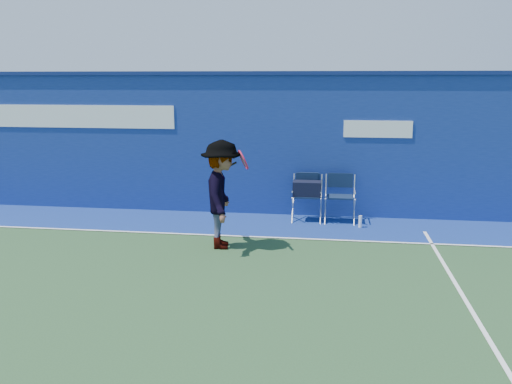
# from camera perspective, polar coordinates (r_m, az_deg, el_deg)

# --- Properties ---
(ground) EXTENTS (80.00, 80.00, 0.00)m
(ground) POSITION_cam_1_polar(r_m,az_deg,el_deg) (7.59, -13.45, -11.14)
(ground) COLOR #264625
(ground) RESTS_ON ground
(stadium_wall) EXTENTS (24.00, 0.50, 3.08)m
(stadium_wall) POSITION_cam_1_polar(r_m,az_deg,el_deg) (12.06, -4.84, 5.26)
(stadium_wall) COLOR navy
(stadium_wall) RESTS_ON ground
(out_of_bounds_strip) EXTENTS (24.00, 1.80, 0.01)m
(out_of_bounds_strip) POSITION_cam_1_polar(r_m,az_deg,el_deg) (11.30, -5.92, -3.20)
(out_of_bounds_strip) COLOR navy
(out_of_bounds_strip) RESTS_ON ground
(court_lines) EXTENTS (24.00, 12.00, 0.01)m
(court_lines) POSITION_cam_1_polar(r_m,az_deg,el_deg) (8.11, -11.91, -9.47)
(court_lines) COLOR white
(court_lines) RESTS_ON out_of_bounds_strip
(directors_chair_left) EXTENTS (0.58, 0.54, 0.99)m
(directors_chair_left) POSITION_cam_1_polar(r_m,az_deg,el_deg) (11.34, 5.39, -0.97)
(directors_chair_left) COLOR silver
(directors_chair_left) RESTS_ON ground
(directors_chair_right) EXTENTS (0.59, 0.53, 0.99)m
(directors_chair_right) POSITION_cam_1_polar(r_m,az_deg,el_deg) (11.35, 8.81, -1.61)
(directors_chair_right) COLOR silver
(directors_chair_right) RESTS_ON ground
(water_bottle) EXTENTS (0.07, 0.07, 0.25)m
(water_bottle) POSITION_cam_1_polar(r_m,az_deg,el_deg) (11.03, 10.92, -3.08)
(water_bottle) COLOR white
(water_bottle) RESTS_ON ground
(tennis_player) EXTENTS (0.98, 1.31, 1.90)m
(tennis_player) POSITION_cam_1_polar(r_m,az_deg,el_deg) (9.43, -3.60, -0.26)
(tennis_player) COLOR #EA4738
(tennis_player) RESTS_ON ground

